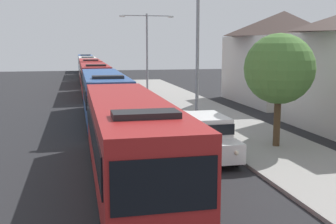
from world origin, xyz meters
TOP-DOWN VIEW (x-y plane):
  - bus_lead at (-1.30, 12.00)m, footprint 2.58×12.04m
  - bus_second_in_line at (-1.30, 25.08)m, footprint 2.58×12.42m
  - bus_middle at (-1.30, 38.58)m, footprint 2.58×11.02m
  - bus_fourth_in_line at (-1.30, 51.50)m, footprint 2.58×11.40m
  - bus_rear at (-1.30, 64.09)m, footprint 2.58×12.06m
  - bus_tail_end at (-1.30, 77.08)m, footprint 2.58×10.77m
  - white_suv at (2.40, 14.81)m, footprint 1.86×4.56m
  - streetlamp_mid at (4.10, 22.01)m, footprint 5.52×0.28m
  - streetlamp_far at (4.10, 40.10)m, footprint 5.49×0.28m
  - roadside_tree at (6.20, 15.71)m, footprint 3.29×3.29m
  - house_distant_gabled at (14.13, 30.55)m, footprint 7.65×10.30m

SIDE VIEW (x-z plane):
  - white_suv at x=2.40m, z-range 0.08..1.98m
  - bus_tail_end at x=-1.30m, z-range 0.08..3.29m
  - bus_middle at x=-1.30m, z-range 0.09..3.30m
  - bus_fourth_in_line at x=-1.30m, z-range 0.09..3.30m
  - bus_lead at x=-1.30m, z-range 0.09..3.30m
  - bus_rear at x=-1.30m, z-range 0.09..3.30m
  - bus_second_in_line at x=-1.30m, z-range 0.09..3.30m
  - roadside_tree at x=6.20m, z-range 1.15..6.46m
  - house_distant_gabled at x=14.13m, z-range 0.08..7.79m
  - streetlamp_far at x=4.10m, z-range 1.04..8.90m
  - streetlamp_mid at x=4.10m, z-range 1.06..9.49m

